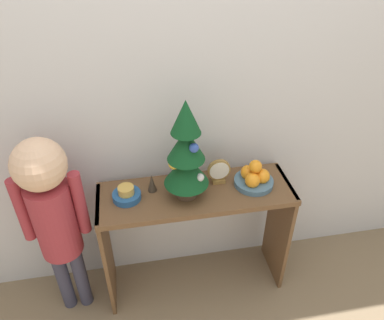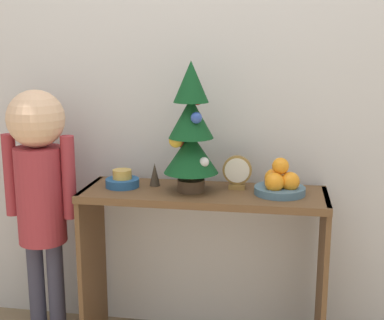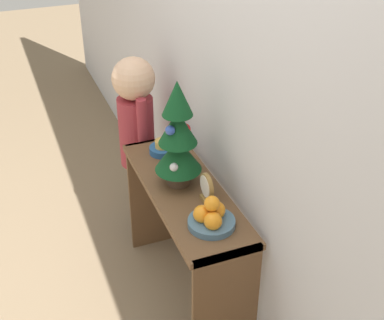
{
  "view_description": "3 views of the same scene",
  "coord_description": "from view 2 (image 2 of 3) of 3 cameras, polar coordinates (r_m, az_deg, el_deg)",
  "views": [
    {
      "loc": [
        -0.28,
        -1.26,
        1.95
      ],
      "look_at": [
        -0.03,
        0.13,
        0.94
      ],
      "focal_mm": 35.0,
      "sensor_mm": 36.0,
      "label": 1
    },
    {
      "loc": [
        0.3,
        -1.92,
        1.3
      ],
      "look_at": [
        -0.05,
        0.16,
        0.84
      ],
      "focal_mm": 50.0,
      "sensor_mm": 36.0,
      "label": 2
    },
    {
      "loc": [
        1.95,
        -0.56,
        2.14
      ],
      "look_at": [
        0.06,
        0.18,
        0.9
      ],
      "focal_mm": 50.0,
      "sensor_mm": 36.0,
      "label": 3
    }
  ],
  "objects": [
    {
      "name": "back_wall",
      "position": [
        2.32,
        2.07,
        11.14
      ],
      "size": [
        7.0,
        0.05,
        2.5
      ],
      "primitive_type": "cube",
      "color": "silver",
      "rests_on": "ground_plane"
    },
    {
      "name": "fruit_bowl",
      "position": [
        2.16,
        9.33,
        -2.47
      ],
      "size": [
        0.2,
        0.2,
        0.15
      ],
      "color": "#476B84",
      "rests_on": "console_table"
    },
    {
      "name": "child_figure",
      "position": [
        2.35,
        -15.95,
        -1.98
      ],
      "size": [
        0.32,
        0.24,
        1.11
      ],
      "color": "#38384C",
      "rests_on": "ground_plane"
    },
    {
      "name": "mini_tree",
      "position": [
        2.13,
        -0.11,
        3.22
      ],
      "size": [
        0.22,
        0.22,
        0.53
      ],
      "color": "#4C3828",
      "rests_on": "console_table"
    },
    {
      "name": "desk_clock",
      "position": [
        2.21,
        4.84,
        -1.35
      ],
      "size": [
        0.12,
        0.04,
        0.14
      ],
      "color": "olive",
      "rests_on": "console_table"
    },
    {
      "name": "figurine",
      "position": [
        2.26,
        -4.0,
        -1.54
      ],
      "size": [
        0.05,
        0.05,
        0.1
      ],
      "color": "#382D23",
      "rests_on": "console_table"
    },
    {
      "name": "singing_bowl",
      "position": [
        2.26,
        -7.44,
        -2.18
      ],
      "size": [
        0.14,
        0.14,
        0.07
      ],
      "color": "#235189",
      "rests_on": "console_table"
    },
    {
      "name": "console_table",
      "position": [
        2.24,
        1.22,
        -7.57
      ],
      "size": [
        1.0,
        0.33,
        0.71
      ],
      "color": "brown",
      "rests_on": "ground_plane"
    }
  ]
}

